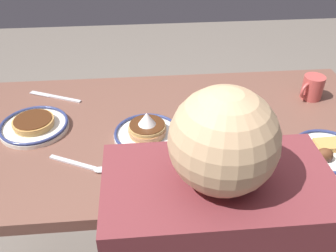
{
  "coord_description": "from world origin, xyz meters",
  "views": [
    {
      "loc": [
        0.13,
        1.01,
        1.46
      ],
      "look_at": [
        0.04,
        0.03,
        0.75
      ],
      "focal_mm": 39.28,
      "sensor_mm": 36.0,
      "label": 1
    }
  ],
  "objects_px": {
    "butter_knife": "(55,97)",
    "coffee_mug": "(312,87)",
    "plate_near_main": "(34,125)",
    "tea_spoon": "(86,166)",
    "plate_center_pancakes": "(147,131)",
    "fork_near": "(212,131)",
    "plate_far_companion": "(328,152)",
    "fork_far": "(200,168)"
  },
  "relations": [
    {
      "from": "plate_near_main",
      "to": "plate_far_companion",
      "type": "xyz_separation_m",
      "value": [
        -0.93,
        0.22,
        -0.0
      ]
    },
    {
      "from": "plate_far_companion",
      "to": "coffee_mug",
      "type": "xyz_separation_m",
      "value": [
        -0.09,
        -0.34,
        0.03
      ]
    },
    {
      "from": "coffee_mug",
      "to": "tea_spoon",
      "type": "height_order",
      "value": "coffee_mug"
    },
    {
      "from": "fork_near",
      "to": "tea_spoon",
      "type": "bearing_deg",
      "value": 19.08
    },
    {
      "from": "plate_near_main",
      "to": "plate_center_pancakes",
      "type": "bearing_deg",
      "value": 168.13
    },
    {
      "from": "fork_far",
      "to": "tea_spoon",
      "type": "relative_size",
      "value": 1.14
    },
    {
      "from": "plate_near_main",
      "to": "fork_far",
      "type": "xyz_separation_m",
      "value": [
        -0.53,
        0.25,
        -0.01
      ]
    },
    {
      "from": "fork_far",
      "to": "coffee_mug",
      "type": "bearing_deg",
      "value": -143.11
    },
    {
      "from": "plate_center_pancakes",
      "to": "tea_spoon",
      "type": "xyz_separation_m",
      "value": [
        0.19,
        0.13,
        -0.02
      ]
    },
    {
      "from": "plate_near_main",
      "to": "fork_far",
      "type": "bearing_deg",
      "value": 154.87
    },
    {
      "from": "plate_far_companion",
      "to": "butter_knife",
      "type": "xyz_separation_m",
      "value": [
        0.89,
        -0.43,
        -0.01
      ]
    },
    {
      "from": "plate_center_pancakes",
      "to": "butter_knife",
      "type": "relative_size",
      "value": 1.05
    },
    {
      "from": "coffee_mug",
      "to": "fork_near",
      "type": "distance_m",
      "value": 0.46
    },
    {
      "from": "plate_center_pancakes",
      "to": "plate_far_companion",
      "type": "bearing_deg",
      "value": 165.16
    },
    {
      "from": "plate_near_main",
      "to": "plate_far_companion",
      "type": "distance_m",
      "value": 0.95
    },
    {
      "from": "plate_center_pancakes",
      "to": "fork_far",
      "type": "distance_m",
      "value": 0.23
    },
    {
      "from": "butter_knife",
      "to": "tea_spoon",
      "type": "height_order",
      "value": "tea_spoon"
    },
    {
      "from": "plate_center_pancakes",
      "to": "plate_far_companion",
      "type": "relative_size",
      "value": 1.01
    },
    {
      "from": "tea_spoon",
      "to": "coffee_mug",
      "type": "bearing_deg",
      "value": -158.33
    },
    {
      "from": "plate_far_companion",
      "to": "fork_near",
      "type": "relative_size",
      "value": 1.18
    },
    {
      "from": "coffee_mug",
      "to": "fork_far",
      "type": "relative_size",
      "value": 0.5
    },
    {
      "from": "coffee_mug",
      "to": "tea_spoon",
      "type": "bearing_deg",
      "value": 21.67
    },
    {
      "from": "plate_far_companion",
      "to": "fork_far",
      "type": "height_order",
      "value": "plate_far_companion"
    },
    {
      "from": "coffee_mug",
      "to": "fork_far",
      "type": "xyz_separation_m",
      "value": [
        0.49,
        0.36,
        -0.04
      ]
    },
    {
      "from": "fork_near",
      "to": "fork_far",
      "type": "xyz_separation_m",
      "value": [
        0.07,
        0.18,
        -0.0
      ]
    },
    {
      "from": "coffee_mug",
      "to": "butter_knife",
      "type": "distance_m",
      "value": 0.98
    },
    {
      "from": "coffee_mug",
      "to": "fork_near",
      "type": "height_order",
      "value": "coffee_mug"
    },
    {
      "from": "plate_far_companion",
      "to": "tea_spoon",
      "type": "height_order",
      "value": "plate_far_companion"
    },
    {
      "from": "plate_near_main",
      "to": "fork_near",
      "type": "bearing_deg",
      "value": 173.17
    },
    {
      "from": "butter_knife",
      "to": "coffee_mug",
      "type": "bearing_deg",
      "value": 174.77
    },
    {
      "from": "plate_far_companion",
      "to": "fork_far",
      "type": "xyz_separation_m",
      "value": [
        0.4,
        0.02,
        -0.01
      ]
    },
    {
      "from": "plate_center_pancakes",
      "to": "coffee_mug",
      "type": "bearing_deg",
      "value": -162.85
    },
    {
      "from": "plate_near_main",
      "to": "butter_knife",
      "type": "xyz_separation_m",
      "value": [
        -0.04,
        -0.21,
        -0.01
      ]
    },
    {
      "from": "coffee_mug",
      "to": "fork_near",
      "type": "relative_size",
      "value": 0.56
    },
    {
      "from": "plate_near_main",
      "to": "coffee_mug",
      "type": "distance_m",
      "value": 1.02
    },
    {
      "from": "plate_near_main",
      "to": "tea_spoon",
      "type": "relative_size",
      "value": 1.28
    },
    {
      "from": "plate_far_companion",
      "to": "fork_near",
      "type": "height_order",
      "value": "plate_far_companion"
    },
    {
      "from": "plate_center_pancakes",
      "to": "fork_near",
      "type": "bearing_deg",
      "value": -177.74
    },
    {
      "from": "fork_near",
      "to": "butter_knife",
      "type": "relative_size",
      "value": 0.88
    },
    {
      "from": "plate_center_pancakes",
      "to": "fork_near",
      "type": "distance_m",
      "value": 0.22
    },
    {
      "from": "plate_near_main",
      "to": "coffee_mug",
      "type": "bearing_deg",
      "value": -173.48
    },
    {
      "from": "plate_near_main",
      "to": "tea_spoon",
      "type": "distance_m",
      "value": 0.29
    }
  ]
}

